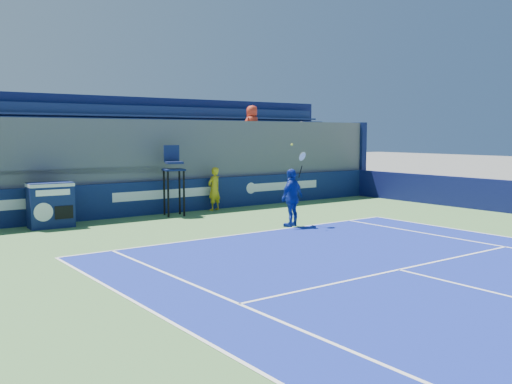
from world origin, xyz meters
TOP-DOWN VIEW (x-y plane):
  - ball_person at (1.89, 16.70)m, footprint 0.68×0.54m
  - back_hoarding at (0.00, 17.10)m, footprint 20.40×0.21m
  - match_clock at (-4.25, 16.35)m, footprint 1.36×0.80m
  - umpire_chair at (0.01, 16.38)m, footprint 0.84×0.84m
  - tennis_player at (1.83, 12.11)m, footprint 1.13×0.72m
  - stadium_seating at (0.00, 19.15)m, footprint 21.00×4.05m

SIDE VIEW (x-z plane):
  - back_hoarding at x=0.00m, z-range 0.00..1.20m
  - match_clock at x=-4.25m, z-range 0.04..1.44m
  - ball_person at x=1.89m, z-range 0.01..1.63m
  - tennis_player at x=1.83m, z-range -0.37..2.20m
  - umpire_chair at x=0.01m, z-range 0.29..2.77m
  - stadium_seating at x=0.00m, z-range -0.37..4.03m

